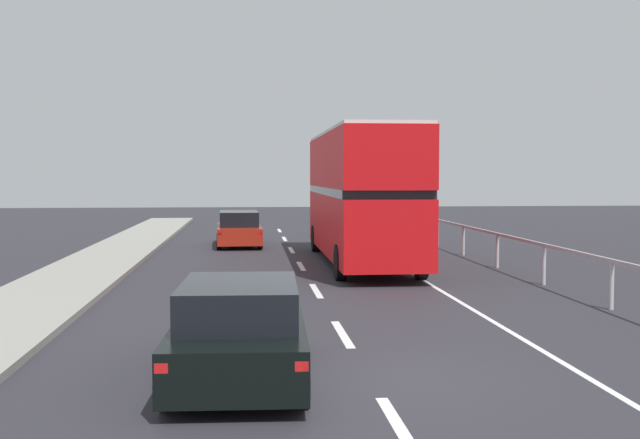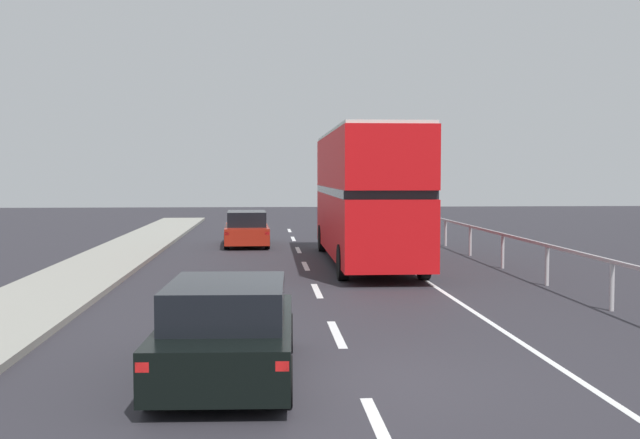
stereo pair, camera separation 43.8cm
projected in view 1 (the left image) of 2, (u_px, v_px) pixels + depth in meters
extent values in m
cube|color=#2B2930|center=(370.00, 383.00, 11.04)|extent=(74.03, 120.00, 0.10)
cube|color=silver|center=(400.00, 428.00, 8.92)|extent=(0.16, 2.42, 0.01)
cube|color=silver|center=(342.00, 334.00, 14.22)|extent=(0.16, 2.42, 0.01)
cube|color=silver|center=(316.00, 291.00, 19.51)|extent=(0.16, 2.42, 0.01)
cube|color=silver|center=(301.00, 266.00, 24.81)|extent=(0.16, 2.42, 0.01)
cube|color=silver|center=(291.00, 250.00, 30.10)|extent=(0.16, 2.42, 0.01)
cube|color=silver|center=(284.00, 239.00, 35.40)|extent=(0.16, 2.42, 0.01)
cube|color=silver|center=(279.00, 231.00, 40.70)|extent=(0.16, 2.42, 0.01)
cube|color=silver|center=(434.00, 286.00, 20.28)|extent=(0.12, 46.00, 0.01)
cube|color=#B5ADB0|center=(544.00, 245.00, 20.50)|extent=(0.08, 42.00, 0.08)
cylinder|color=#B5ADB0|center=(612.00, 285.00, 16.74)|extent=(0.10, 0.10, 1.06)
cylinder|color=#B5ADB0|center=(544.00, 265.00, 20.53)|extent=(0.10, 0.10, 1.06)
cylinder|color=#B5ADB0|center=(497.00, 251.00, 24.33)|extent=(0.10, 0.10, 1.06)
cylinder|color=#B5ADB0|center=(463.00, 241.00, 28.12)|extent=(0.10, 0.10, 1.06)
cylinder|color=#B5ADB0|center=(438.00, 233.00, 31.92)|extent=(0.10, 0.10, 1.06)
cylinder|color=#B5ADB0|center=(417.00, 227.00, 35.71)|extent=(0.10, 0.10, 1.06)
cylinder|color=#B5ADB0|center=(401.00, 222.00, 39.51)|extent=(0.10, 0.10, 1.06)
cube|color=red|center=(361.00, 224.00, 25.48)|extent=(2.53, 11.21, 1.92)
cube|color=black|center=(361.00, 191.00, 25.42)|extent=(2.55, 10.77, 0.24)
cube|color=red|center=(361.00, 161.00, 25.36)|extent=(2.53, 11.21, 1.71)
cube|color=silver|center=(361.00, 133.00, 25.31)|extent=(2.48, 10.99, 0.10)
cube|color=black|center=(341.00, 213.00, 31.02)|extent=(2.22, 0.05, 1.35)
cube|color=yellow|center=(341.00, 153.00, 30.88)|extent=(1.48, 0.05, 0.28)
cylinder|color=black|center=(315.00, 238.00, 29.60)|extent=(0.29, 1.00, 1.00)
cylinder|color=black|center=(374.00, 238.00, 29.80)|extent=(0.29, 1.00, 1.00)
cylinder|color=black|center=(340.00, 262.00, 21.45)|extent=(0.29, 1.00, 1.00)
cylinder|color=black|center=(421.00, 261.00, 21.65)|extent=(0.29, 1.00, 1.00)
cube|color=black|center=(240.00, 341.00, 11.16)|extent=(1.98, 4.44, 0.67)
cube|color=black|center=(239.00, 302.00, 10.91)|extent=(1.69, 2.46, 0.55)
cube|color=red|center=(161.00, 368.00, 8.95)|extent=(0.16, 0.07, 0.12)
cube|color=red|center=(302.00, 366.00, 9.05)|extent=(0.16, 0.07, 0.12)
cylinder|color=black|center=(193.00, 334.00, 12.61)|extent=(0.22, 0.65, 0.64)
cylinder|color=black|center=(295.00, 333.00, 12.70)|extent=(0.22, 0.65, 0.64)
cylinder|color=black|center=(168.00, 383.00, 9.64)|extent=(0.22, 0.65, 0.64)
cylinder|color=black|center=(301.00, 381.00, 9.74)|extent=(0.22, 0.65, 0.64)
cube|color=#A02012|center=(239.00, 233.00, 31.93)|extent=(1.88, 4.60, 0.65)
cube|color=black|center=(239.00, 219.00, 31.67)|extent=(1.61, 2.55, 0.59)
cube|color=red|center=(220.00, 234.00, 29.60)|extent=(0.16, 0.06, 0.12)
cube|color=red|center=(260.00, 233.00, 29.80)|extent=(0.16, 0.06, 0.12)
cylinder|color=black|center=(219.00, 235.00, 33.40)|extent=(0.22, 0.65, 0.64)
cylinder|color=black|center=(256.00, 235.00, 33.60)|extent=(0.22, 0.65, 0.64)
cylinder|color=black|center=(219.00, 241.00, 30.29)|extent=(0.22, 0.65, 0.64)
cylinder|color=black|center=(260.00, 241.00, 30.48)|extent=(0.22, 0.65, 0.64)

